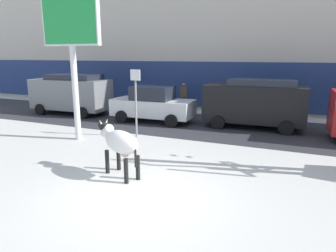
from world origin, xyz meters
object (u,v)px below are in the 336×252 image
object	(u,v)px
cow_holstein	(121,142)
pedestrian_near_billboard	(282,103)
billboard	(71,30)
car_grey_van	(71,93)
pedestrian_far_left	(184,97)
pedestrian_by_cars	(92,92)
car_white_sedan	(153,104)
car_black_van	(255,102)
street_sign	(136,98)

from	to	relation	value
cow_holstein	pedestrian_near_billboard	distance (m)	11.03
billboard	pedestrian_near_billboard	world-z (taller)	billboard
cow_holstein	car_grey_van	distance (m)	10.38
cow_holstein	pedestrian_far_left	size ratio (longest dim) A/B	1.09
cow_holstein	pedestrian_by_cars	bearing A→B (deg)	130.17
car_white_sedan	pedestrian_near_billboard	world-z (taller)	car_white_sedan
billboard	car_white_sedan	world-z (taller)	billboard
car_black_van	street_sign	world-z (taller)	street_sign
pedestrian_near_billboard	street_sign	world-z (taller)	street_sign
car_black_van	car_grey_van	bearing A→B (deg)	-176.54
car_grey_van	pedestrian_near_billboard	distance (m)	11.94
cow_holstein	pedestrian_near_billboard	bearing A→B (deg)	70.05
car_white_sedan	car_grey_van	bearing A→B (deg)	179.19
pedestrian_near_billboard	pedestrian_by_cars	xyz separation A→B (m)	(-12.52, 0.00, 0.00)
pedestrian_far_left	street_sign	xyz separation A→B (m)	(0.25, -6.44, 0.79)
billboard	cow_holstein	bearing A→B (deg)	-35.31
cow_holstein	pedestrian_by_cars	xyz separation A→B (m)	(-8.75, 10.37, -0.12)
pedestrian_by_cars	street_sign	bearing A→B (deg)	-42.32
car_grey_van	pedestrian_far_left	distance (m)	6.69
pedestrian_near_billboard	street_sign	bearing A→B (deg)	-130.18
billboard	car_grey_van	world-z (taller)	billboard
pedestrian_near_billboard	car_grey_van	bearing A→B (deg)	-163.51
billboard	pedestrian_far_left	size ratio (longest dim) A/B	3.21
car_black_van	pedestrian_far_left	bearing A→B (deg)	148.99
pedestrian_near_billboard	pedestrian_far_left	bearing A→B (deg)	180.00
car_white_sedan	pedestrian_near_billboard	distance (m)	7.02
car_white_sedan	street_sign	size ratio (longest dim) A/B	1.50
cow_holstein	car_black_van	xyz separation A→B (m)	(2.67, 7.61, 0.24)
car_white_sedan	pedestrian_by_cars	world-z (taller)	car_white_sedan
car_white_sedan	pedestrian_by_cars	xyz separation A→B (m)	(-6.41, 3.46, -0.03)
car_white_sedan	car_black_van	size ratio (longest dim) A/B	0.91
billboard	pedestrian_near_billboard	bearing A→B (deg)	46.14
cow_holstein	car_grey_van	xyz separation A→B (m)	(-7.68, 6.98, 0.24)
street_sign	pedestrian_near_billboard	bearing A→B (deg)	49.82
car_white_sedan	pedestrian_far_left	xyz separation A→B (m)	(0.42, 3.46, -0.03)
pedestrian_near_billboard	pedestrian_far_left	size ratio (longest dim) A/B	1.00
car_black_van	pedestrian_near_billboard	xyz separation A→B (m)	(1.10, 2.76, -0.36)
billboard	pedestrian_by_cars	distance (m)	9.88
billboard	street_sign	size ratio (longest dim) A/B	1.97
billboard	street_sign	xyz separation A→B (m)	(2.01, 1.31, -2.64)
pedestrian_far_left	cow_holstein	bearing A→B (deg)	-79.46
car_grey_van	cow_holstein	bearing A→B (deg)	-42.25
pedestrian_near_billboard	street_sign	size ratio (longest dim) A/B	0.61
car_black_van	pedestrian_near_billboard	size ratio (longest dim) A/B	2.69
pedestrian_far_left	street_sign	distance (m)	6.50
cow_holstein	pedestrian_by_cars	size ratio (longest dim) A/B	1.09
car_white_sedan	pedestrian_far_left	world-z (taller)	car_white_sedan
cow_holstein	car_white_sedan	xyz separation A→B (m)	(-2.35, 6.90, -0.09)
car_grey_van	pedestrian_far_left	bearing A→B (deg)	30.49
street_sign	pedestrian_by_cars	bearing A→B (deg)	137.68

